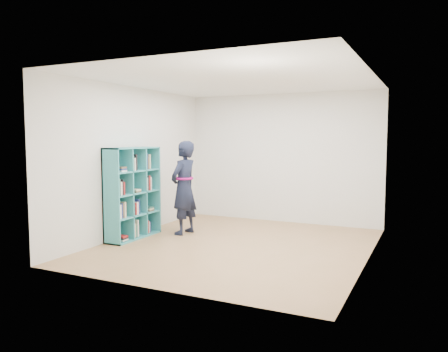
% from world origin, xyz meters
% --- Properties ---
extents(floor, '(4.50, 4.50, 0.00)m').
position_xyz_m(floor, '(0.00, 0.00, 0.00)').
color(floor, '#9B7546').
rests_on(floor, ground).
extents(ceiling, '(4.50, 4.50, 0.00)m').
position_xyz_m(ceiling, '(0.00, 0.00, 2.60)').
color(ceiling, white).
rests_on(ceiling, wall_back).
extents(wall_left, '(0.02, 4.50, 2.60)m').
position_xyz_m(wall_left, '(-2.00, 0.00, 1.30)').
color(wall_left, silver).
rests_on(wall_left, floor).
extents(wall_right, '(0.02, 4.50, 2.60)m').
position_xyz_m(wall_right, '(2.00, 0.00, 1.30)').
color(wall_right, silver).
rests_on(wall_right, floor).
extents(wall_back, '(4.00, 0.02, 2.60)m').
position_xyz_m(wall_back, '(0.00, 2.25, 1.30)').
color(wall_back, silver).
rests_on(wall_back, floor).
extents(wall_front, '(4.00, 0.02, 2.60)m').
position_xyz_m(wall_front, '(0.00, -2.25, 1.30)').
color(wall_front, silver).
rests_on(wall_front, floor).
extents(bookshelf, '(0.34, 1.17, 1.55)m').
position_xyz_m(bookshelf, '(-1.85, -0.27, 0.76)').
color(bookshelf, teal).
rests_on(bookshelf, floor).
extents(person, '(0.45, 0.64, 1.66)m').
position_xyz_m(person, '(-1.20, 0.38, 0.83)').
color(person, black).
rests_on(person, floor).
extents(smartphone, '(0.02, 0.09, 0.13)m').
position_xyz_m(smartphone, '(-1.33, 0.49, 0.94)').
color(smartphone, silver).
rests_on(smartphone, person).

